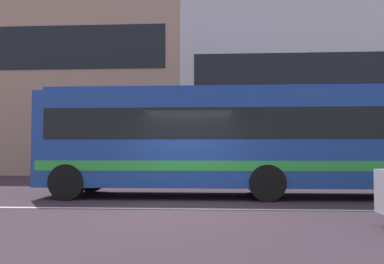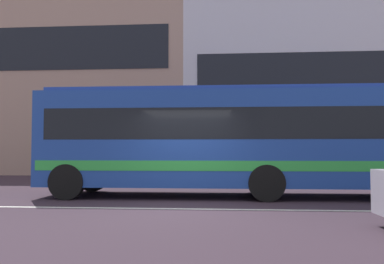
% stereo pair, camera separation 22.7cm
% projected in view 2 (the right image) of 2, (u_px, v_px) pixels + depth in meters
% --- Properties ---
extents(ground_plane, '(160.00, 160.00, 0.00)m').
position_uv_depth(ground_plane, '(180.00, 209.00, 9.42)').
color(ground_plane, '#372833').
extents(lane_centre_line, '(60.00, 0.16, 0.01)m').
position_uv_depth(lane_centre_line, '(180.00, 209.00, 9.42)').
color(lane_centre_line, silver).
rests_on(lane_centre_line, ground_plane).
extents(apartment_block_left, '(20.02, 8.98, 12.11)m').
position_uv_depth(apartment_block_left, '(41.00, 80.00, 26.68)').
color(apartment_block_left, tan).
rests_on(apartment_block_left, ground_plane).
extents(apartment_block_right, '(19.01, 8.98, 9.61)m').
position_uv_depth(apartment_block_right, '(340.00, 96.00, 25.09)').
color(apartment_block_right, silver).
rests_on(apartment_block_right, ground_plane).
extents(transit_bus, '(11.67, 2.58, 3.20)m').
position_uv_depth(transit_bus, '(238.00, 138.00, 12.00)').
color(transit_bus, '#1E4198').
rests_on(transit_bus, ground_plane).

